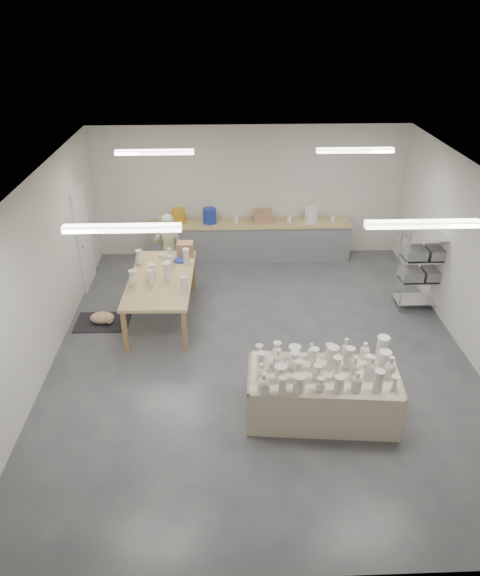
{
  "coord_description": "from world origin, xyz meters",
  "views": [
    {
      "loc": [
        -0.61,
        -7.18,
        5.28
      ],
      "look_at": [
        -0.34,
        0.37,
        1.05
      ],
      "focal_mm": 32.0,
      "sensor_mm": 36.0,
      "label": 1
    }
  ],
  "objects_px": {
    "potter": "(169,251)",
    "work_table": "(163,274)",
    "drying_table": "(322,391)",
    "red_stool": "(172,268)"
  },
  "relations": [
    {
      "from": "drying_table",
      "to": "red_stool",
      "type": "bearing_deg",
      "value": 125.55
    },
    {
      "from": "potter",
      "to": "work_table",
      "type": "bearing_deg",
      "value": 80.45
    },
    {
      "from": "drying_table",
      "to": "work_table",
      "type": "height_order",
      "value": "work_table"
    },
    {
      "from": "potter",
      "to": "drying_table",
      "type": "bearing_deg",
      "value": 112.98
    },
    {
      "from": "drying_table",
      "to": "work_table",
      "type": "relative_size",
      "value": 0.95
    },
    {
      "from": "work_table",
      "to": "red_stool",
      "type": "bearing_deg",
      "value": 91.0
    },
    {
      "from": "potter",
      "to": "red_stool",
      "type": "bearing_deg",
      "value": -99.02
    },
    {
      "from": "red_stool",
      "to": "drying_table",
      "type": "bearing_deg",
      "value": -59.67
    },
    {
      "from": "drying_table",
      "to": "potter",
      "type": "bearing_deg",
      "value": 127.21
    },
    {
      "from": "drying_table",
      "to": "red_stool",
      "type": "height_order",
      "value": "drying_table"
    }
  ]
}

